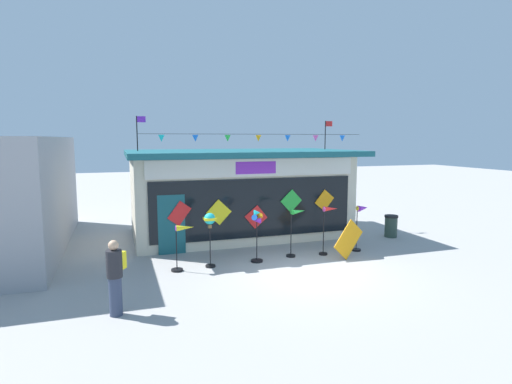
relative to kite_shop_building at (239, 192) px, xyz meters
The scene contains 11 objects.
ground_plane 5.67m from the kite_shop_building, 84.55° to the right, with size 80.00×80.00×0.00m, color #9E9B99.
kite_shop_building is the anchor object (origin of this frame).
wind_spinner_far_left 5.00m from the kite_shop_building, 125.71° to the right, with size 0.71×0.34×1.36m.
wind_spinner_left 4.46m from the kite_shop_building, 117.40° to the right, with size 0.35×0.35×1.65m.
wind_spinner_center_left 4.00m from the kite_shop_building, 97.93° to the right, with size 0.44×0.38×1.66m.
wind_spinner_center_right 3.85m from the kite_shop_building, 76.79° to the right, with size 0.69×0.31×1.57m.
wind_spinner_right 4.34m from the kite_shop_building, 62.62° to the right, with size 0.64×0.28×1.63m.
wind_spinner_far_right 5.01m from the kite_shop_building, 48.63° to the right, with size 0.64×0.33×1.58m.
person_near_camera 8.21m from the kite_shop_building, 125.36° to the right, with size 0.43×0.48×1.68m.
trash_bin 6.15m from the kite_shop_building, 23.44° to the right, with size 0.52×0.52×0.86m.
display_kite_on_ground 5.16m from the kite_shop_building, 61.79° to the right, with size 0.64×0.03×1.16m, color orange.
Camera 1 is at (-5.11, -10.51, 3.83)m, focal length 29.20 mm.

